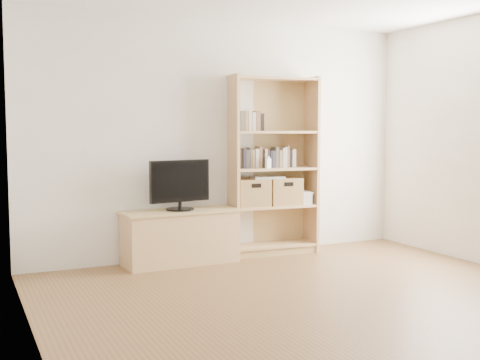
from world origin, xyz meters
TOP-DOWN VIEW (x-y plane):
  - floor at (0.00, 0.00)m, footprint 4.50×5.00m
  - back_wall at (0.00, 2.50)m, footprint 4.50×0.02m
  - left_wall at (-2.25, 0.00)m, footprint 0.02×5.00m
  - tv_stand at (-0.59, 2.28)m, footprint 1.20×0.49m
  - bookshelf at (0.53, 2.32)m, footprint 1.02×0.43m
  - television at (-0.59, 2.28)m, footprint 0.67×0.15m
  - books_row_mid at (0.54, 2.34)m, footprint 0.83×0.25m
  - books_row_upper at (0.31, 2.36)m, footprint 0.41×0.19m
  - baby_monitor at (0.42, 2.22)m, footprint 0.06×0.05m
  - basket_left at (0.27, 2.34)m, footprint 0.39×0.33m
  - basket_right at (0.66, 2.31)m, footprint 0.39×0.34m
  - laptop at (0.45, 2.31)m, footprint 0.39×0.30m
  - magazine_stack at (0.88, 2.29)m, footprint 0.24×0.31m

SIDE VIEW (x-z plane):
  - floor at x=0.00m, z-range -0.01..0.01m
  - tv_stand at x=-0.59m, z-range 0.00..0.54m
  - magazine_stack at x=0.88m, z-range 0.56..0.68m
  - basket_left at x=0.27m, z-range 0.56..0.86m
  - basket_right at x=0.66m, z-range 0.56..0.86m
  - television at x=-0.59m, z-range 0.57..1.10m
  - laptop at x=0.45m, z-range 0.86..0.89m
  - bookshelf at x=0.53m, z-range 0.00..2.00m
  - baby_monitor at x=0.42m, z-range 0.98..1.09m
  - books_row_mid at x=0.54m, z-range 0.98..1.20m
  - back_wall at x=0.00m, z-range 0.00..2.60m
  - left_wall at x=-2.25m, z-range 0.00..2.60m
  - books_row_upper at x=0.31m, z-range 1.39..1.60m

